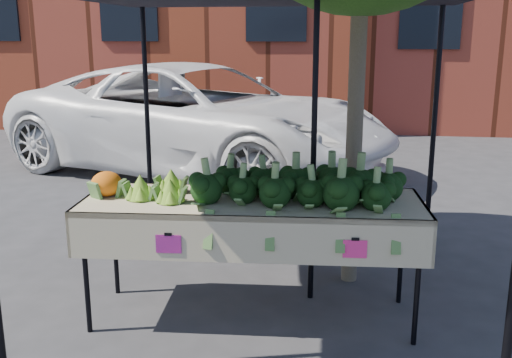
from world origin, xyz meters
The scene contains 7 objects.
ground centered at (0.00, 0.00, 0.00)m, with size 90.00×90.00×0.00m, color #2E2E31.
table centered at (0.19, 0.11, 0.45)m, with size 2.45×0.95×0.90m.
canopy centered at (0.25, 0.58, 1.37)m, with size 3.16×3.16×2.74m, color black, non-canonical shape.
broccoli_heap centered at (0.52, 0.14, 1.05)m, with size 1.50×0.60×0.30m, color black.
romanesco_cluster centered at (-0.47, 0.10, 1.01)m, with size 0.46×0.50×0.23m, color #78AF36.
cauliflower_pair centered at (-0.86, 0.06, 1.00)m, with size 0.23×0.23×0.21m, color orange.
street_tree centered at (0.91, 0.90, 1.90)m, with size 1.93×1.93×3.80m, color #1E4C14, non-canonical shape.
Camera 1 is at (0.78, -3.81, 2.03)m, focal length 41.03 mm.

